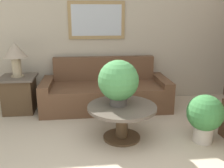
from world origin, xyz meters
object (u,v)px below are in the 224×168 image
potted_plant_on_table (118,81)px  potted_plant_floor (205,115)px  side_table (19,94)px  table_lamp (15,53)px  coffee_table (122,115)px  couch_main (106,92)px

potted_plant_on_table → potted_plant_floor: 1.21m
side_table → potted_plant_floor: 3.00m
table_lamp → potted_plant_on_table: size_ratio=0.96×
potted_plant_on_table → coffee_table: bearing=-43.9°
coffee_table → potted_plant_on_table: potted_plant_on_table is taller
potted_plant_floor → coffee_table: bearing=168.9°
potted_plant_floor → table_lamp: bearing=152.7°
coffee_table → side_table: size_ratio=1.48×
side_table → potted_plant_on_table: 1.98m
potted_plant_on_table → side_table: bearing=144.2°
side_table → potted_plant_floor: (2.66, -1.38, 0.06)m
table_lamp → potted_plant_floor: size_ratio=0.89×
side_table → potted_plant_on_table: size_ratio=1.03×
table_lamp → potted_plant_floor: bearing=-27.3°
coffee_table → table_lamp: 2.10m
couch_main → side_table: size_ratio=3.59×
side_table → coffee_table: bearing=-36.0°
couch_main → coffee_table: 1.21m
side_table → table_lamp: (-0.00, 0.00, 0.70)m
potted_plant_on_table → potted_plant_floor: bearing=-12.8°
coffee_table → potted_plant_floor: bearing=-11.1°
couch_main → coffee_table: (0.12, -1.20, 0.06)m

